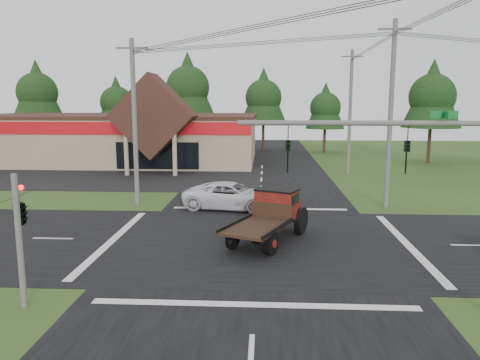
{
  "coord_description": "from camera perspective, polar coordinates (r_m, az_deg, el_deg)",
  "views": [
    {
      "loc": [
        0.33,
        -21.48,
        6.63
      ],
      "look_at": [
        -1.11,
        4.78,
        2.2
      ],
      "focal_mm": 35.0,
      "sensor_mm": 36.0,
      "label": 1
    }
  ],
  "objects": [
    {
      "name": "tree_row_a",
      "position": [
        68.57,
        -23.49,
        9.97
      ],
      "size": [
        6.72,
        6.72,
        12.12
      ],
      "color": "#332316",
      "rests_on": "ground"
    },
    {
      "name": "utility_pole_nw",
      "position": [
        30.66,
        -12.73,
        7.01
      ],
      "size": [
        2.0,
        0.3,
        10.5
      ],
      "color": "#595651",
      "rests_on": "ground"
    },
    {
      "name": "utility_pole_ne",
      "position": [
        30.47,
        17.88,
        7.71
      ],
      "size": [
        2.0,
        0.3,
        11.5
      ],
      "color": "#595651",
      "rests_on": "ground"
    },
    {
      "name": "traffic_signal_corner",
      "position": [
        16.47,
        -25.34,
        -2.24
      ],
      "size": [
        0.53,
        2.48,
        4.4
      ],
      "color": "#595651",
      "rests_on": "ground"
    },
    {
      "name": "road_ns",
      "position": [
        22.48,
        2.17,
        -7.57
      ],
      "size": [
        12.0,
        120.0,
        0.02
      ],
      "primitive_type": "cube",
      "color": "black",
      "rests_on": "ground"
    },
    {
      "name": "utility_pole_n",
      "position": [
        44.16,
        13.27,
        8.15
      ],
      "size": [
        2.0,
        0.3,
        11.2
      ],
      "color": "#595651",
      "rests_on": "ground"
    },
    {
      "name": "antique_flatbed_truck",
      "position": [
        22.23,
        3.36,
        -4.54
      ],
      "size": [
        4.39,
        6.23,
        2.44
      ],
      "primitive_type": null,
      "rotation": [
        0.0,
        0.0,
        -0.42
      ],
      "color": "#50100B",
      "rests_on": "ground"
    },
    {
      "name": "tree_row_d",
      "position": [
        63.49,
        2.88,
        10.22
      ],
      "size": [
        6.16,
        6.16,
        11.11
      ],
      "color": "#332316",
      "rests_on": "ground"
    },
    {
      "name": "tree_row_c",
      "position": [
        63.36,
        -6.38,
        11.39
      ],
      "size": [
        7.28,
        7.28,
        13.13
      ],
      "color": "#332316",
      "rests_on": "ground"
    },
    {
      "name": "parking_apron",
      "position": [
        43.45,
        -16.16,
        0.42
      ],
      "size": [
        28.0,
        14.0,
        0.02
      ],
      "primitive_type": "cube",
      "color": "black",
      "rests_on": "ground"
    },
    {
      "name": "tree_row_b",
      "position": [
        66.66,
        -14.82,
        9.31
      ],
      "size": [
        5.6,
        5.6,
        10.1
      ],
      "color": "#332316",
      "rests_on": "ground"
    },
    {
      "name": "ground",
      "position": [
        22.48,
        2.17,
        -7.59
      ],
      "size": [
        120.0,
        120.0,
        0.0
      ],
      "primitive_type": "plane",
      "color": "#2C4819",
      "rests_on": "ground"
    },
    {
      "name": "traffic_signal_mast",
      "position": [
        15.18,
        24.29,
        0.36
      ],
      "size": [
        8.12,
        0.24,
        7.0
      ],
      "color": "#595651",
      "rests_on": "ground"
    },
    {
      "name": "road_ew",
      "position": [
        22.48,
        2.17,
        -7.57
      ],
      "size": [
        120.0,
        12.0,
        0.02
      ],
      "primitive_type": "cube",
      "color": "black",
      "rests_on": "ground"
    },
    {
      "name": "white_pickup",
      "position": [
        29.12,
        -1.04,
        -1.93
      ],
      "size": [
        6.32,
        3.69,
        1.65
      ],
      "primitive_type": "imported",
      "rotation": [
        0.0,
        0.0,
        1.4
      ],
      "color": "white",
      "rests_on": "ground"
    },
    {
      "name": "cvs_building",
      "position": [
        53.65,
        -14.32,
        5.15
      ],
      "size": [
        30.4,
        18.2,
        9.19
      ],
      "color": "tan",
      "rests_on": "ground"
    },
    {
      "name": "tree_row_e",
      "position": [
        61.96,
        10.37,
        8.86
      ],
      "size": [
        5.04,
        5.04,
        9.09
      ],
      "color": "#332316",
      "rests_on": "ground"
    },
    {
      "name": "tree_side_ne",
      "position": [
        54.43,
        22.41,
        9.64
      ],
      "size": [
        6.16,
        6.16,
        11.11
      ],
      "color": "#332316",
      "rests_on": "ground"
    }
  ]
}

